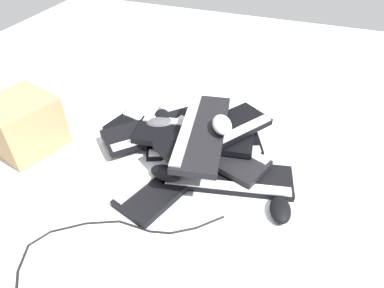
{
  "coord_description": "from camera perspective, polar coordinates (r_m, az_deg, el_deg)",
  "views": [
    {
      "loc": [
        0.36,
        -0.93,
        0.85
      ],
      "look_at": [
        0.03,
        -0.03,
        0.07
      ],
      "focal_mm": 32.0,
      "sensor_mm": 36.0,
      "label": 1
    }
  ],
  "objects": [
    {
      "name": "ground_plane",
      "position": [
        1.31,
        -0.92,
        -1.36
      ],
      "size": [
        3.2,
        3.2,
        0.0
      ],
      "primitive_type": "plane",
      "color": "silver"
    },
    {
      "name": "keyboard_0",
      "position": [
        1.2,
        6.04,
        -5.57
      ],
      "size": [
        0.46,
        0.24,
        0.03
      ],
      "color": "black",
      "rests_on": "ground"
    },
    {
      "name": "keyboard_1",
      "position": [
        1.33,
        2.0,
        -0.12
      ],
      "size": [
        0.46,
        0.31,
        0.03
      ],
      "color": "black",
      "rests_on": "ground"
    },
    {
      "name": "keyboard_2",
      "position": [
        1.37,
        -5.98,
        1.04
      ],
      "size": [
        0.46,
        0.25,
        0.03
      ],
      "color": "black",
      "rests_on": "ground"
    },
    {
      "name": "keyboard_3",
      "position": [
        1.2,
        -3.21,
        -5.35
      ],
      "size": [
        0.28,
        0.46,
        0.03
      ],
      "color": "black",
      "rests_on": "ground"
    },
    {
      "name": "keyboard_4",
      "position": [
        1.27,
        3.15,
        -0.61
      ],
      "size": [
        0.46,
        0.29,
        0.03
      ],
      "color": "black",
      "rests_on": "keyboard_1"
    },
    {
      "name": "keyboard_5",
      "position": [
        1.28,
        0.3,
        1.44
      ],
      "size": [
        0.46,
        0.22,
        0.03
      ],
      "color": "black",
      "rests_on": "keyboard_4"
    },
    {
      "name": "keyboard_6",
      "position": [
        1.24,
        3.95,
        1.79
      ],
      "size": [
        0.37,
        0.45,
        0.03
      ],
      "color": "black",
      "rests_on": "keyboard_5"
    },
    {
      "name": "keyboard_7",
      "position": [
        1.37,
        -5.46,
        2.6
      ],
      "size": [
        0.41,
        0.42,
        0.03
      ],
      "color": "black",
      "rests_on": "keyboard_2"
    },
    {
      "name": "keyboard_8",
      "position": [
        1.2,
        1.68,
        2.13
      ],
      "size": [
        0.22,
        0.46,
        0.03
      ],
      "color": "black",
      "rests_on": "keyboard_6"
    },
    {
      "name": "mouse_0",
      "position": [
        1.37,
        -4.94,
        4.45
      ],
      "size": [
        0.11,
        0.13,
        0.04
      ],
      "primitive_type": "ellipsoid",
      "rotation": [
        0.0,
        0.0,
        5.24
      ],
      "color": "black",
      "rests_on": "keyboard_7"
    },
    {
      "name": "mouse_1",
      "position": [
        1.53,
        -3.99,
        5.88
      ],
      "size": [
        0.13,
        0.12,
        0.04
      ],
      "primitive_type": "ellipsoid",
      "rotation": [
        0.0,
        0.0,
        5.57
      ],
      "color": "#B7B7BC",
      "rests_on": "ground"
    },
    {
      "name": "mouse_2",
      "position": [
        1.33,
        -5.34,
        3.49
      ],
      "size": [
        0.13,
        0.11,
        0.04
      ],
      "primitive_type": "ellipsoid",
      "rotation": [
        0.0,
        0.0,
        3.58
      ],
      "color": "#4C4C51",
      "rests_on": "keyboard_7"
    },
    {
      "name": "mouse_3",
      "position": [
        1.17,
        5.03,
        3.26
      ],
      "size": [
        0.11,
        0.13,
        0.04
      ],
      "primitive_type": "ellipsoid",
      "rotation": [
        0.0,
        0.0,
        5.14
      ],
      "color": "#B7B7BC",
      "rests_on": "keyboard_8"
    },
    {
      "name": "mouse_4",
      "position": [
        1.16,
        -4.4,
        -4.85
      ],
      "size": [
        0.12,
        0.08,
        0.04
      ],
      "primitive_type": "ellipsoid",
      "rotation": [
        0.0,
        0.0,
        3.03
      ],
      "color": "black",
      "rests_on": "keyboard_3"
    },
    {
      "name": "mouse_5",
      "position": [
        1.12,
        14.5,
        -10.56
      ],
      "size": [
        0.09,
        0.12,
        0.04
      ],
      "primitive_type": "ellipsoid",
      "rotation": [
        0.0,
        0.0,
        1.8
      ],
      "color": "black",
      "rests_on": "ground"
    },
    {
      "name": "cable_0",
      "position": [
        1.07,
        -15.57,
        -15.57
      ],
      "size": [
        0.51,
        0.54,
        0.01
      ],
      "color": "black",
      "rests_on": "ground"
    },
    {
      "name": "cardboard_box",
      "position": [
        1.43,
        -26.38,
        2.94
      ],
      "size": [
        0.28,
        0.28,
        0.2
      ],
      "primitive_type": "cube",
      "rotation": [
        0.0,
        0.0,
        1.28
      ],
      "color": "tan",
      "rests_on": "ground"
    }
  ]
}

